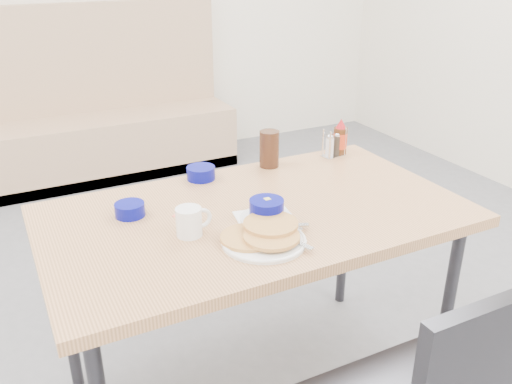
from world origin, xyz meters
name	(u,v)px	position (x,y,z in m)	size (l,w,h in m)	color
booth_bench	(102,127)	(0.00, 2.78, 0.35)	(1.90, 0.56, 1.22)	tan
dining_table	(256,227)	(0.00, 0.25, 0.70)	(1.40, 0.80, 0.76)	tan
pancake_plate	(264,236)	(-0.08, 0.05, 0.78)	(0.25, 0.25, 0.05)	white
coffee_mug	(190,221)	(-0.25, 0.19, 0.81)	(0.12, 0.08, 0.09)	white
grits_setting	(267,212)	(0.00, 0.17, 0.79)	(0.21, 0.22, 0.08)	white
creamer_bowl	(130,210)	(-0.39, 0.40, 0.78)	(0.10, 0.10, 0.04)	#050974
butter_bowl	(201,173)	(-0.06, 0.59, 0.78)	(0.11, 0.11, 0.05)	#050974
amber_tumbler	(269,149)	(0.23, 0.59, 0.83)	(0.08, 0.08, 0.15)	#371D11
condiment_caddy	(334,146)	(0.53, 0.57, 0.80)	(0.11, 0.07, 0.12)	silver
syrup_bottle	(340,139)	(0.57, 0.58, 0.83)	(0.06, 0.06, 0.15)	#47230F
sugar_wrapper	(178,215)	(-0.24, 0.34, 0.76)	(0.04, 0.02, 0.00)	#F86652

